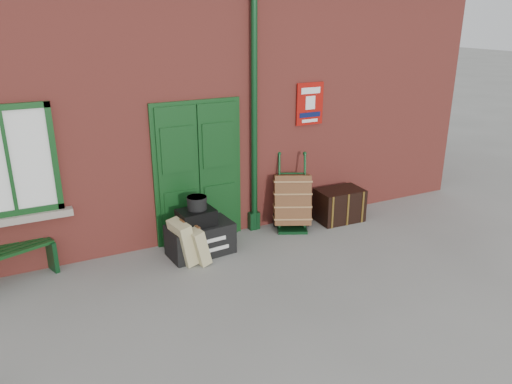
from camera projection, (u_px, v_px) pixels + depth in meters
ground at (257, 275)px, 7.03m from camera, size 80.00×80.00×0.00m
station_building at (174, 88)px, 9.24m from camera, size 10.30×4.30×4.36m
houdini_trunk at (200, 239)px, 7.57m from camera, size 1.01×0.62×0.48m
strongbox at (196, 217)px, 7.42m from camera, size 0.57×0.44×0.24m
hatbox at (197, 203)px, 7.38m from camera, size 0.32×0.32×0.19m
suitcase_back at (183, 242)px, 7.27m from camera, size 0.36×0.50×0.66m
suitcase_front at (197, 245)px, 7.28m from camera, size 0.35×0.45×0.57m
porter_trolley at (292, 200)px, 8.43m from camera, size 0.82×0.85×1.25m
dark_trunk at (339, 205)px, 8.77m from camera, size 0.81×0.54×0.57m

